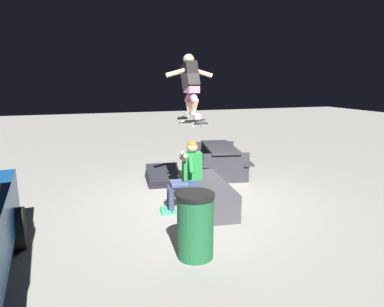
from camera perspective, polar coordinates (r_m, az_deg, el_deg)
ground_plane at (r=6.81m, az=0.89°, el=-8.20°), size 40.00×40.00×0.00m
ledge_box_main at (r=6.53m, az=2.46°, el=-6.84°), size 1.91×0.94×0.49m
person_sitting_on_ledge at (r=6.14m, az=-0.98°, el=-3.26°), size 0.60×0.77×1.32m
skateboard at (r=6.16m, az=-0.07°, el=5.43°), size 1.03×0.26×0.16m
skater_airborne at (r=6.17m, az=-0.27°, el=11.83°), size 0.62×0.89×1.12m
kicker_ramp at (r=8.13m, az=-4.71°, el=-4.27°), size 1.11×0.92×0.45m
picnic_table_back at (r=8.66m, az=4.67°, el=-0.33°), size 1.93×1.65×0.75m
trash_bin at (r=4.67m, az=0.56°, el=-12.00°), size 0.52×0.52×0.91m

